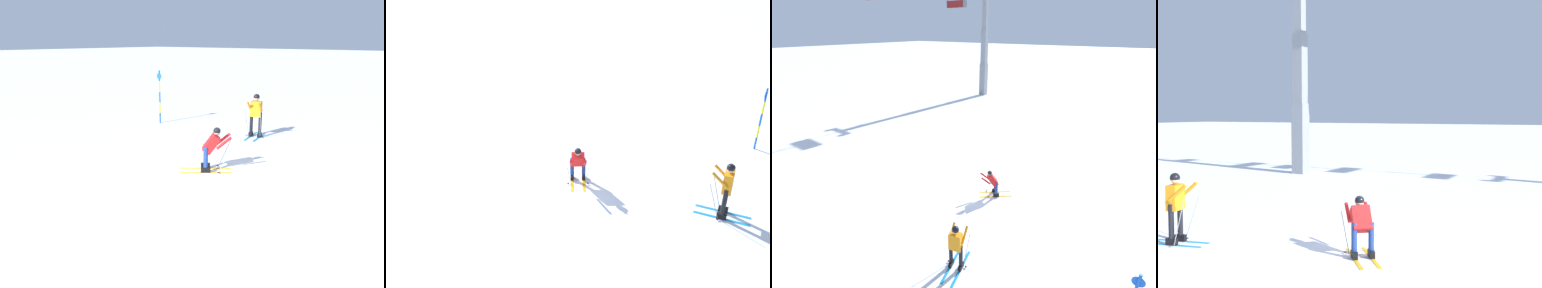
% 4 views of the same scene
% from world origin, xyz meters
% --- Properties ---
extents(ground_plane, '(260.00, 260.00, 0.00)m').
position_xyz_m(ground_plane, '(0.00, 0.00, 0.00)').
color(ground_plane, white).
extents(skier_carving_main, '(1.43, 1.59, 1.46)m').
position_xyz_m(skier_carving_main, '(-0.32, -0.89, 0.75)').
color(skier_carving_main, yellow).
rests_on(skier_carving_main, ground_plane).
extents(trail_marker_pole, '(0.07, 0.28, 2.44)m').
position_xyz_m(trail_marker_pole, '(-4.29, -6.84, 1.30)').
color(trail_marker_pole, blue).
rests_on(trail_marker_pole, ground_plane).
extents(skier_distant_uphill, '(1.65, 0.82, 1.77)m').
position_xyz_m(skier_distant_uphill, '(-4.78, -2.01, 1.02)').
color(skier_distant_uphill, '#198CCC').
rests_on(skier_distant_uphill, ground_plane).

